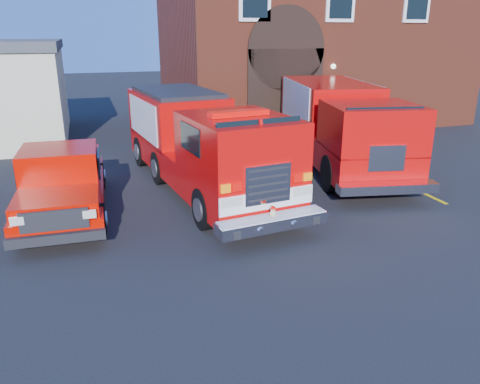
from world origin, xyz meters
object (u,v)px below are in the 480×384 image
object	(u,v)px
fire_engine	(200,142)
fire_station	(308,40)
secondary_truck	(339,123)
pickup_truck	(63,181)

from	to	relation	value
fire_engine	fire_station	bearing A→B (deg)	50.73
fire_station	secondary_truck	world-z (taller)	fire_station
secondary_truck	fire_engine	bearing A→B (deg)	-168.53
fire_station	secondary_truck	size ratio (longest dim) A/B	1.64
secondary_truck	fire_station	bearing A→B (deg)	70.75
fire_station	secondary_truck	xyz separation A→B (m)	(-3.38, -9.69, -2.68)
fire_station	fire_engine	xyz separation A→B (m)	(-8.83, -10.80, -2.77)
fire_engine	secondary_truck	size ratio (longest dim) A/B	1.03
pickup_truck	secondary_truck	world-z (taller)	secondary_truck
fire_engine	pickup_truck	world-z (taller)	fire_engine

